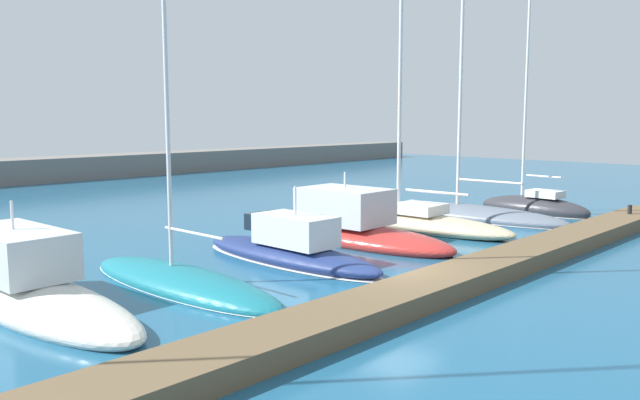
% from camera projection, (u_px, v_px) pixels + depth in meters
% --- Properties ---
extents(ground_plane, '(120.00, 120.00, 0.00)m').
position_uv_depth(ground_plane, '(395.00, 285.00, 20.23)').
color(ground_plane, '#1E567A').
extents(dock_pier, '(40.61, 1.86, 0.58)m').
position_uv_depth(dock_pier, '(438.00, 285.00, 19.11)').
color(dock_pier, brown).
rests_on(dock_pier, ground_plane).
extents(motorboat_ivory_third, '(2.99, 10.28, 3.34)m').
position_uv_depth(motorboat_ivory_third, '(28.00, 288.00, 17.86)').
color(motorboat_ivory_third, silver).
rests_on(motorboat_ivory_third, ground_plane).
extents(sailboat_teal_fourth, '(2.40, 9.21, 15.17)m').
position_uv_depth(sailboat_teal_fourth, '(181.00, 282.00, 20.02)').
color(sailboat_teal_fourth, '#19707F').
rests_on(sailboat_teal_fourth, ground_plane).
extents(motorboat_navy_fifth, '(2.34, 8.84, 3.02)m').
position_uv_depth(motorboat_navy_fifth, '(289.00, 249.00, 23.49)').
color(motorboat_navy_fifth, navy).
rests_on(motorboat_navy_fifth, ground_plane).
extents(motorboat_red_sixth, '(3.13, 8.83, 3.33)m').
position_uv_depth(motorboat_red_sixth, '(357.00, 227.00, 27.04)').
color(motorboat_red_sixth, '#B72D28').
rests_on(motorboat_red_sixth, ground_plane).
extents(sailboat_sand_seventh, '(2.83, 9.71, 19.40)m').
position_uv_depth(sailboat_sand_seventh, '(419.00, 219.00, 30.18)').
color(sailboat_sand_seventh, beige).
rests_on(sailboat_sand_seventh, ground_plane).
extents(sailboat_slate_eighth, '(3.21, 10.49, 16.17)m').
position_uv_depth(sailboat_slate_eighth, '(473.00, 213.00, 33.61)').
color(sailboat_slate_eighth, slate).
rests_on(sailboat_slate_eighth, ground_plane).
extents(sailboat_charcoal_ninth, '(2.55, 6.56, 12.62)m').
position_uv_depth(sailboat_charcoal_ninth, '(534.00, 207.00, 35.48)').
color(sailboat_charcoal_ninth, '#2D2D33').
rests_on(sailboat_charcoal_ninth, ground_plane).
extents(dock_bollard, '(0.20, 0.20, 0.44)m').
position_uv_depth(dock_bollard, '(630.00, 209.00, 31.22)').
color(dock_bollard, black).
rests_on(dock_bollard, dock_pier).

